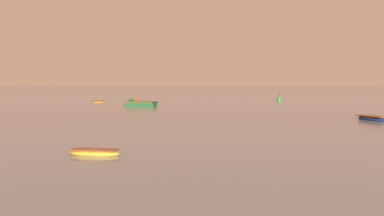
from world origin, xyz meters
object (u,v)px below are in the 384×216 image
object	(u,v)px
rowboat_moored_4	(95,153)
channel_buoy	(279,99)
rowboat_moored_2	(99,102)
motorboat_moored_0	(137,104)
rowboat_moored_1	(373,118)

from	to	relation	value
rowboat_moored_4	channel_buoy	distance (m)	83.72
channel_buoy	rowboat_moored_4	bearing A→B (deg)	-82.48
rowboat_moored_2	channel_buoy	distance (m)	41.34
rowboat_moored_2	motorboat_moored_0	world-z (taller)	motorboat_moored_0
rowboat_moored_2	motorboat_moored_0	distance (m)	16.82
rowboat_moored_1	channel_buoy	xyz separation A→B (m)	(-24.07, 48.97, 0.26)
rowboat_moored_1	rowboat_moored_2	xyz separation A→B (m)	(-56.05, 22.78, -0.07)
rowboat_moored_1	channel_buoy	size ratio (longest dim) A/B	1.89
rowboat_moored_2	rowboat_moored_1	bearing A→B (deg)	-87.89
rowboat_moored_1	motorboat_moored_0	bearing A→B (deg)	-154.21
rowboat_moored_4	channel_buoy	bearing A→B (deg)	82.64
rowboat_moored_2	channel_buoy	world-z (taller)	channel_buoy
motorboat_moored_0	rowboat_moored_4	size ratio (longest dim) A/B	2.02
rowboat_moored_1	rowboat_moored_2	size ratio (longest dim) A/B	1.39
rowboat_moored_4	motorboat_moored_0	bearing A→B (deg)	105.22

